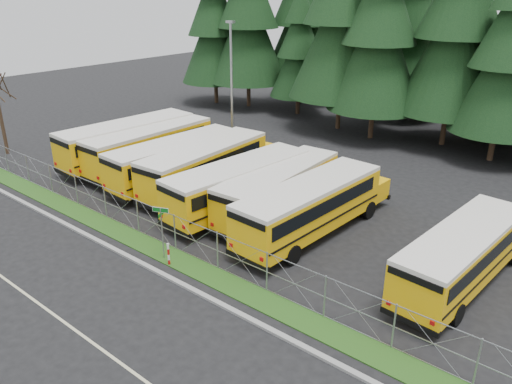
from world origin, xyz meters
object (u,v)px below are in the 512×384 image
(bus_3, at_px, (209,167))
(striped_bollard, at_px, (169,254))
(bus_2, at_px, (181,161))
(light_standard, at_px, (232,81))
(bus_5, at_px, (282,190))
(bus_1, at_px, (154,148))
(bus_east, at_px, (465,256))
(bus_6, at_px, (314,208))
(bus_0, at_px, (133,142))
(street_sign, at_px, (161,222))
(bus_4, at_px, (244,186))

(bus_3, relative_size, striped_bollard, 9.80)
(bus_2, bearing_deg, light_standard, 111.06)
(light_standard, bearing_deg, bus_5, -35.66)
(bus_1, distance_m, bus_3, 6.01)
(bus_east, bearing_deg, bus_1, -178.68)
(bus_6, relative_size, light_standard, 1.15)
(bus_5, distance_m, bus_6, 3.08)
(bus_0, distance_m, light_standard, 9.25)
(bus_2, xyz_separation_m, striped_bollard, (7.79, -8.03, -0.93))
(street_sign, bearing_deg, light_standard, 121.37)
(bus_3, distance_m, bus_6, 9.06)
(light_standard, bearing_deg, street_sign, -58.63)
(bus_6, bearing_deg, bus_0, 179.15)
(bus_3, bearing_deg, bus_2, -173.74)
(light_standard, bearing_deg, striped_bollard, -57.32)
(bus_2, distance_m, bus_3, 2.39)
(bus_0, relative_size, striped_bollard, 10.35)
(bus_3, relative_size, light_standard, 1.16)
(street_sign, bearing_deg, bus_east, 30.43)
(bus_3, relative_size, bus_5, 1.04)
(bus_1, xyz_separation_m, bus_6, (15.01, -1.39, -0.05))
(bus_6, height_order, light_standard, light_standard)
(bus_4, relative_size, bus_5, 1.03)
(bus_6, distance_m, bus_east, 8.00)
(striped_bollard, bearing_deg, street_sign, 158.25)
(striped_bollard, bearing_deg, light_standard, 122.68)
(street_sign, bearing_deg, bus_3, 120.26)
(bus_1, relative_size, light_standard, 1.18)
(bus_2, bearing_deg, striped_bollard, -42.67)
(light_standard, bearing_deg, bus_3, -57.52)
(bus_6, distance_m, striped_bollard, 8.20)
(bus_0, bearing_deg, bus_6, -0.06)
(bus_1, xyz_separation_m, bus_4, (9.99, -1.39, -0.05))
(bus_0, height_order, bus_4, bus_0)
(striped_bollard, distance_m, light_standard, 20.00)
(street_sign, height_order, striped_bollard, street_sign)
(bus_4, height_order, bus_5, bus_4)
(striped_bollard, relative_size, light_standard, 0.12)
(bus_4, bearing_deg, bus_2, 178.82)
(striped_bollard, height_order, light_standard, light_standard)
(bus_2, bearing_deg, bus_0, 178.31)
(bus_1, distance_m, light_standard, 8.61)
(light_standard, bearing_deg, bus_2, -72.13)
(bus_0, bearing_deg, bus_3, 3.18)
(bus_0, height_order, bus_1, bus_0)
(bus_1, xyz_separation_m, light_standard, (0.98, 7.60, 3.93))
(bus_3, relative_size, bus_6, 1.01)
(bus_3, xyz_separation_m, street_sign, (4.75, -8.15, 0.49))
(bus_1, xyz_separation_m, street_sign, (10.76, -8.45, 0.46))
(bus_3, bearing_deg, street_sign, -62.89)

